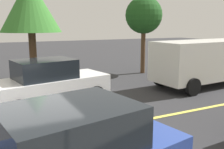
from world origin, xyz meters
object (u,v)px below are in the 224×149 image
car_white_near_curb (49,82)px  tree_centre_verge (144,16)px  white_van (203,60)px  tree_left_verge (30,6)px

car_white_near_curb → tree_centre_verge: size_ratio=0.99×
white_van → tree_centre_verge: bearing=99.8°
tree_centre_verge → white_van: bearing=-80.2°
tree_left_verge → car_white_near_curb: bearing=-92.3°
white_van → car_white_near_curb: (-7.32, 0.40, -0.42)m
white_van → car_white_near_curb: 7.34m
tree_left_verge → tree_centre_verge: tree_left_verge is taller
white_van → car_white_near_curb: white_van is taller
tree_centre_verge → tree_left_verge: bearing=174.7°
tree_left_verge → tree_centre_verge: bearing=-5.3°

